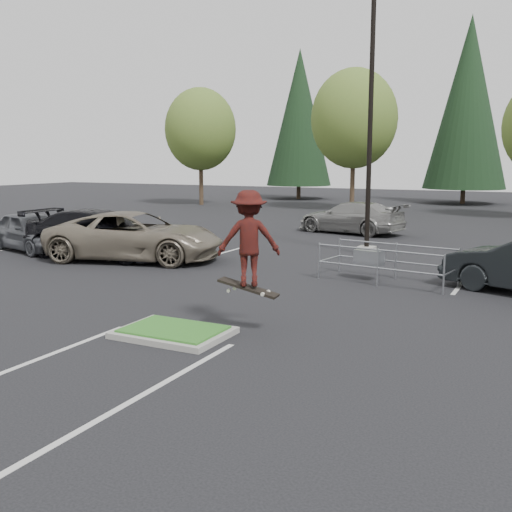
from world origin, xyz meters
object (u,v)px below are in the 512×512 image
at_px(car_l_tan, 133,236).
at_px(car_l_grey, 31,231).
at_px(light_pole, 370,131).
at_px(decid_a, 201,132).
at_px(cart_corral, 373,258).
at_px(conif_a, 299,118).
at_px(conif_b, 468,103).
at_px(skateboarder, 248,239).
at_px(car_l_black, 100,234).
at_px(decid_b, 354,122).
at_px(car_far_silver, 352,217).

xyz_separation_m(car_l_tan, car_l_grey, (-5.00, 0.00, -0.09)).
xyz_separation_m(light_pole, decid_a, (-18.51, 18.03, 1.02)).
height_order(light_pole, decid_a, light_pole).
bearing_deg(cart_corral, conif_a, 124.84).
xyz_separation_m(light_pole, conif_b, (-0.50, 28.50, 3.29)).
bearing_deg(conif_a, skateboarder, -68.71).
xyz_separation_m(car_l_tan, car_l_black, (-1.50, 0.00, 0.00)).
bearing_deg(decid_b, conif_a, 130.17).
height_order(car_l_black, car_l_grey, car_l_black).
bearing_deg(cart_corral, car_l_tan, -169.24).
bearing_deg(car_l_black, light_pole, -62.14).
relative_size(conif_a, cart_corral, 3.27).
bearing_deg(decid_a, car_far_silver, -36.92).
relative_size(car_l_grey, car_far_silver, 0.86).
height_order(decid_b, conif_a, conif_a).
relative_size(conif_b, car_l_black, 2.44).
bearing_deg(conif_b, cart_corral, -86.43).
height_order(light_pole, decid_b, light_pole).
distance_m(light_pole, decid_b, 19.70).
xyz_separation_m(decid_a, car_l_black, (10.01, -23.03, -4.72)).
height_order(decid_b, skateboarder, decid_b).
relative_size(light_pole, car_far_silver, 1.92).
bearing_deg(decid_b, cart_corral, -70.81).
bearing_deg(car_l_tan, car_l_grey, 75.28).
xyz_separation_m(decid_a, conif_a, (4.01, 9.97, 1.52)).
bearing_deg(decid_b, conif_b, 58.91).
relative_size(light_pole, car_l_grey, 2.25).
bearing_deg(car_l_grey, decid_a, 31.31).
bearing_deg(cart_corral, car_far_silver, 119.49).
height_order(decid_b, car_l_grey, decid_b).
distance_m(cart_corral, car_l_grey, 13.58).
distance_m(light_pole, conif_a, 31.63).
relative_size(light_pole, decid_b, 1.05).
relative_size(decid_b, car_l_black, 1.62).
distance_m(cart_corral, car_l_black, 10.08).
height_order(cart_corral, skateboarder, skateboarder).
relative_size(conif_a, skateboarder, 5.94).
relative_size(decid_a, skateboarder, 4.07).
xyz_separation_m(cart_corral, car_l_grey, (-13.57, -0.32, 0.09)).
bearing_deg(light_pole, car_l_grey, -157.38).
relative_size(conif_b, car_l_tan, 2.34).
bearing_deg(conif_b, car_l_black, -103.43).
height_order(skateboarder, car_l_tan, skateboarder).
xyz_separation_m(conif_b, cart_corral, (2.07, -33.18, -7.17)).
xyz_separation_m(light_pole, car_l_tan, (-7.00, -5.00, -3.70)).
height_order(decid_a, car_l_grey, decid_a).
bearing_deg(decid_a, decid_b, 2.39).
bearing_deg(car_l_black, car_l_tan, -92.60).
xyz_separation_m(decid_a, decid_b, (12.00, 0.50, 0.46)).
relative_size(car_l_black, car_far_silver, 1.13).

